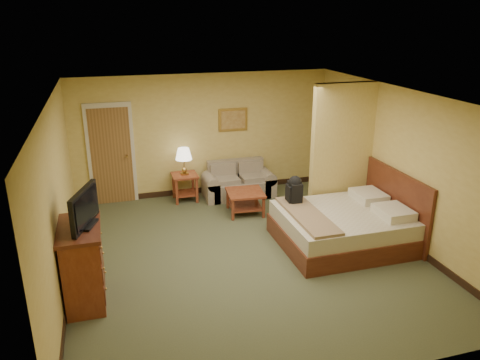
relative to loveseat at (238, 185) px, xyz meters
name	(u,v)px	position (x,y,z in m)	size (l,w,h in m)	color
floor	(245,254)	(-0.63, -2.57, -0.25)	(6.00, 6.00, 0.00)	#494F33
ceiling	(246,96)	(-0.63, -2.57, 2.35)	(6.00, 6.00, 0.00)	white
back_wall	(204,135)	(-0.63, 0.43, 1.05)	(5.50, 0.02, 2.60)	#D4B75A
left_wall	(58,199)	(-3.38, -2.57, 1.05)	(0.02, 6.00, 2.60)	#D4B75A
right_wall	(399,165)	(2.12, -2.57, 1.05)	(0.02, 6.00, 2.60)	#D4B75A
partition	(342,153)	(1.52, -1.64, 1.05)	(1.20, 0.15, 2.60)	#D4B75A
door	(111,155)	(-2.58, 0.40, 0.78)	(0.94, 0.16, 2.10)	beige
baseboard	(206,189)	(-0.63, 0.42, -0.19)	(5.50, 0.02, 0.12)	black
loveseat	(238,185)	(0.00, 0.00, 0.00)	(1.51, 0.70, 0.76)	gray
side_table	(185,183)	(-1.15, 0.08, 0.13)	(0.53, 0.53, 0.58)	maroon
table_lamp	(184,155)	(-1.15, 0.08, 0.76)	(0.34, 0.34, 0.57)	#AA823E
coffee_table	(245,198)	(-0.13, -0.93, 0.08)	(0.77, 0.77, 0.45)	maroon
wall_picture	(233,120)	(0.00, 0.41, 1.35)	(0.64, 0.04, 0.50)	#B78E3F
dresser	(83,264)	(-3.10, -3.19, 0.31)	(0.55, 1.04, 1.11)	maroon
tv	(84,209)	(-3.00, -3.19, 1.10)	(0.33, 0.81, 0.51)	black
bed	(348,225)	(1.18, -2.67, 0.08)	(2.21, 1.88, 1.21)	#4F1F12
backpack	(295,189)	(0.42, -2.08, 0.61)	(0.23, 0.30, 0.51)	black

